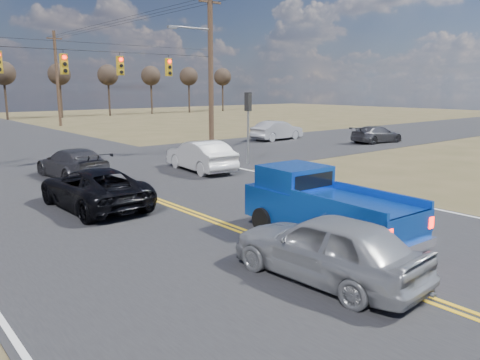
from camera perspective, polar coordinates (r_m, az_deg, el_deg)
ground at (r=11.15m, az=14.23°, el=-11.12°), size 160.00×160.00×0.00m
road_main at (r=18.56m, az=-11.40°, el=-1.98°), size 14.00×120.00×0.02m
road_cross at (r=25.77m, az=-19.86°, el=1.26°), size 120.00×12.00×0.02m
signal_gantry at (r=25.42m, az=-19.38°, el=12.64°), size 19.60×4.83×10.00m
utility_poles at (r=24.51m, az=-19.87°, el=13.07°), size 19.60×58.32×10.00m
treeline at (r=34.05m, az=-25.79°, el=12.74°), size 87.00×117.80×7.40m
pickup_truck at (r=13.10m, az=10.16°, el=-3.24°), size 2.23×5.24×1.94m
silver_suv at (r=10.45m, az=10.55°, el=-8.04°), size 2.13×4.59×1.52m
black_suv at (r=17.13m, az=-17.43°, el=-0.94°), size 2.52×5.20×1.43m
white_car_queue at (r=23.67m, az=-4.82°, el=2.95°), size 2.12×4.85×1.55m
dgrey_car_queue at (r=23.07m, az=-19.72°, el=1.93°), size 2.25×4.95×1.40m
cross_car_east_near at (r=37.63m, az=4.55°, el=6.03°), size 1.98×4.77×1.54m
cross_car_east_far at (r=37.15m, az=16.34°, el=5.36°), size 2.30×4.62×1.29m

